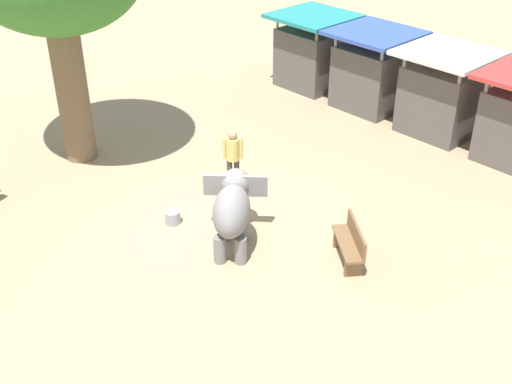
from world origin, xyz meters
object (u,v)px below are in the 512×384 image
elephant (233,208)px  person_handler (233,155)px  market_stall_teal (312,54)px  market_stall_white (442,97)px  market_stall_blue (372,74)px  feed_bucket (173,217)px  wooden_bench (351,242)px

elephant → person_handler: size_ratio=1.25×
elephant → person_handler: person_handler is taller
market_stall_teal → market_stall_white: size_ratio=1.00×
person_handler → market_stall_blue: bearing=139.5°
market_stall_teal → feed_bucket: market_stall_teal is taller
wooden_bench → person_handler: bearing=33.7°
wooden_bench → market_stall_teal: (-7.55, 6.94, 0.67)m
elephant → market_stall_white: (-0.17, 8.37, 0.18)m
wooden_bench → market_stall_blue: market_stall_blue is taller
market_stall_teal → wooden_bench: bearing=-42.6°
market_stall_teal → elephant: bearing=-57.3°
market_stall_blue → market_stall_white: bearing=0.0°
market_stall_teal → market_stall_white: same height
wooden_bench → market_stall_teal: market_stall_teal is taller
elephant → market_stall_teal: (-5.37, 8.37, 0.18)m
person_handler → feed_bucket: person_handler is taller
elephant → market_stall_teal: size_ratio=0.80×
market_stall_teal → market_stall_blue: (2.60, 0.00, 0.00)m
elephant → person_handler: bearing=5.4°
elephant → market_stall_teal: 9.95m
wooden_bench → market_stall_teal: bearing=-5.8°
person_handler → feed_bucket: bearing=-41.2°
market_stall_blue → person_handler: bearing=-82.3°
elephant → feed_bucket: (-1.61, -0.48, -0.79)m
wooden_bench → market_stall_white: market_stall_white is taller
market_stall_teal → market_stall_blue: same height
person_handler → market_stall_teal: (-3.51, 6.72, 0.19)m
wooden_bench → market_stall_blue: (-4.95, 6.94, 0.67)m
market_stall_white → elephant: bearing=-88.8°
market_stall_teal → feed_bucket: (3.76, -8.85, -0.98)m
market_stall_teal → market_stall_white: 5.20m
market_stall_blue → market_stall_white: same height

